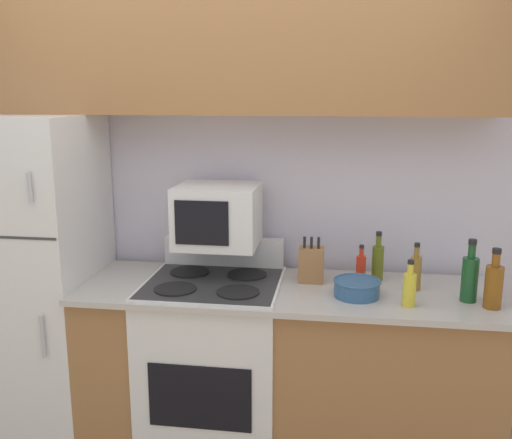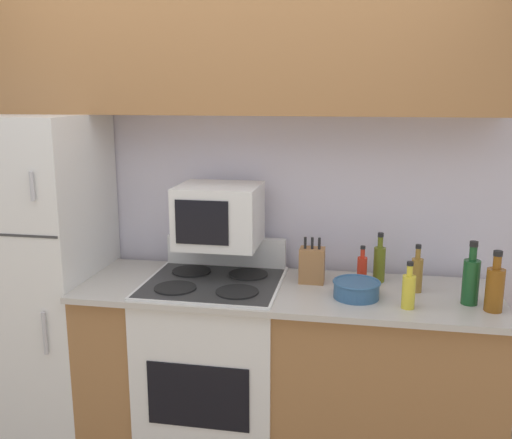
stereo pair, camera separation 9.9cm
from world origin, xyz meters
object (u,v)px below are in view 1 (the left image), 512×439
object	(u,v)px
bottle_hot_sauce	(361,268)
bottle_vinegar	(416,272)
bottle_olive_oil	(378,261)
microwave	(218,215)
bottle_cooking_spray	(409,288)
bottle_whiskey	(494,285)
bowl	(357,288)
stove	(214,361)
bottle_wine_green	(470,277)
knife_block	(311,264)
refrigerator	(38,278)

from	to	relation	value
bottle_hot_sauce	bottle_vinegar	bearing A→B (deg)	-15.80
bottle_olive_oil	microwave	bearing A→B (deg)	-175.62
bottle_cooking_spray	bottle_hot_sauce	size ratio (longest dim) A/B	1.10
bottle_whiskey	microwave	bearing A→B (deg)	168.79
bowl	stove	bearing A→B (deg)	173.54
bottle_wine_green	bottle_hot_sauce	size ratio (longest dim) A/B	1.50
bottle_olive_oil	bottle_cooking_spray	bearing A→B (deg)	-71.51
bottle_olive_oil	bottle_whiskey	size ratio (longest dim) A/B	0.93
bottle_wine_green	stove	bearing A→B (deg)	176.78
stove	bowl	world-z (taller)	stove
bottle_wine_green	bottle_cooking_spray	bearing A→B (deg)	-159.39
bowl	bottle_wine_green	xyz separation A→B (m)	(0.52, 0.01, 0.07)
stove	bottle_vinegar	bearing A→B (deg)	3.23
bottle_olive_oil	bottle_wine_green	bearing A→B (deg)	-32.02
knife_block	bottle_olive_oil	size ratio (longest dim) A/B	0.93
bottle_vinegar	bottle_hot_sauce	xyz separation A→B (m)	(-0.26, 0.07, -0.02)
bottle_hot_sauce	bottle_whiskey	world-z (taller)	bottle_whiskey
bottle_wine_green	bottle_olive_oil	bearing A→B (deg)	147.98
bottle_vinegar	bottle_whiskey	size ratio (longest dim) A/B	0.86
bowl	bottle_olive_oil	xyz separation A→B (m)	(0.11, 0.27, 0.06)
refrigerator	bottle_vinegar	xyz separation A→B (m)	(1.99, 0.03, 0.12)
bowl	bottle_cooking_spray	world-z (taller)	bottle_cooking_spray
bowl	bottle_wine_green	bearing A→B (deg)	1.36
refrigerator	bottle_hot_sauce	size ratio (longest dim) A/B	8.74
microwave	bottle_vinegar	distance (m)	1.04
bottle_wine_green	bottle_hot_sauce	xyz separation A→B (m)	(-0.49, 0.20, -0.04)
refrigerator	bottle_whiskey	distance (m)	2.32
refrigerator	stove	xyz separation A→B (m)	(0.98, -0.03, -0.40)
bottle_olive_oil	refrigerator	bearing A→B (deg)	-175.16
bottle_cooking_spray	bottle_vinegar	distance (m)	0.24
knife_block	bottle_whiskey	world-z (taller)	bottle_whiskey
knife_block	bottle_wine_green	size ratio (longest dim) A/B	0.80
knife_block	bottle_cooking_spray	world-z (taller)	knife_block
bottle_whiskey	bottle_wine_green	bearing A→B (deg)	140.65
bottle_vinegar	microwave	bearing A→B (deg)	176.45
stove	bottle_olive_oil	distance (m)	1.01
microwave	bottle_hot_sauce	xyz separation A→B (m)	(0.75, 0.01, -0.26)
microwave	bottle_wine_green	size ratio (longest dim) A/B	1.41
knife_block	microwave	bearing A→B (deg)	178.84
knife_block	bottle_hot_sauce	size ratio (longest dim) A/B	1.20
bottle_whiskey	bottle_hot_sauce	bearing A→B (deg)	154.69
bowl	bottle_wine_green	size ratio (longest dim) A/B	0.76
refrigerator	bottle_cooking_spray	size ratio (longest dim) A/B	7.95
refrigerator	bottle_vinegar	world-z (taller)	refrigerator
knife_block	bowl	xyz separation A→B (m)	(0.23, -0.19, -0.05)
stove	knife_block	xyz separation A→B (m)	(0.50, 0.11, 0.52)
bowl	bottle_vinegar	xyz separation A→B (m)	(0.29, 0.14, 0.05)
refrigerator	bottle_vinegar	distance (m)	2.00
stove	bottle_olive_oil	bearing A→B (deg)	12.34
stove	bottle_hot_sauce	world-z (taller)	bottle_hot_sauce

